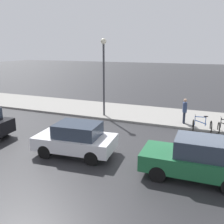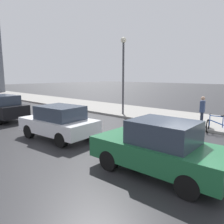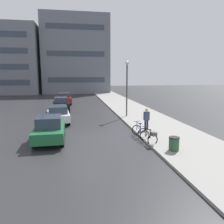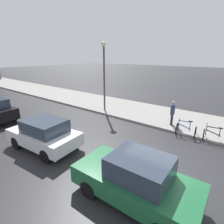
# 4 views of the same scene
# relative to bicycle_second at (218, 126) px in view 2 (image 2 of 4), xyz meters

# --- Properties ---
(ground_plane) EXTENTS (140.00, 140.00, 0.00)m
(ground_plane) POSITION_rel_bicycle_second_xyz_m (-3.63, -0.04, -0.40)
(ground_plane) COLOR #28282B
(sidewalk_kerb) EXTENTS (4.80, 60.00, 0.14)m
(sidewalk_kerb) POSITION_rel_bicycle_second_xyz_m (2.37, 9.96, -0.33)
(sidewalk_kerb) COLOR gray
(sidewalk_kerb) RESTS_ON ground
(bicycle_second) EXTENTS (0.85, 1.17, 1.00)m
(bicycle_second) POSITION_rel_bicycle_second_xyz_m (0.00, 0.00, 0.00)
(bicycle_second) COLOR black
(bicycle_second) RESTS_ON ground
(car_green) EXTENTS (1.92, 4.12, 1.66)m
(car_green) POSITION_rel_bicycle_second_xyz_m (-5.99, -0.08, 0.41)
(car_green) COLOR #1E6038
(car_green) RESTS_ON ground
(car_white) EXTENTS (2.21, 3.88, 1.56)m
(car_white) POSITION_rel_bicycle_second_xyz_m (-5.84, 5.34, 0.39)
(car_white) COLOR silver
(car_white) RESTS_ON ground
(car_black) EXTENTS (2.10, 3.95, 1.67)m
(car_black) POSITION_rel_bicycle_second_xyz_m (-5.94, 11.67, 0.45)
(car_black) COLOR black
(car_black) RESTS_ON ground
(pedestrian) EXTENTS (0.44, 0.32, 1.78)m
(pedestrian) POSITION_rel_bicycle_second_xyz_m (0.89, 1.18, 0.60)
(pedestrian) COLOR #1E2333
(pedestrian) RESTS_ON ground
(streetlamp) EXTENTS (0.39, 0.39, 5.58)m
(streetlamp) POSITION_rel_bicycle_second_xyz_m (0.73, 6.85, 3.25)
(streetlamp) COLOR #424247
(streetlamp) RESTS_ON ground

